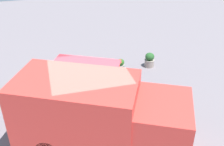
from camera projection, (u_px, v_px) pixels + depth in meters
ground_plane at (91, 128)px, 10.03m from camera, size 40.00×40.00×0.00m
food_truck at (98, 116)px, 8.72m from camera, size 5.92×4.62×2.49m
person_customer at (48, 85)px, 12.01m from camera, size 0.55×0.78×0.85m
planter_flowering_near at (120, 65)px, 13.72m from camera, size 0.43×0.43×0.64m
planter_flowering_far at (150, 60)px, 14.08m from camera, size 0.52×0.52×0.77m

